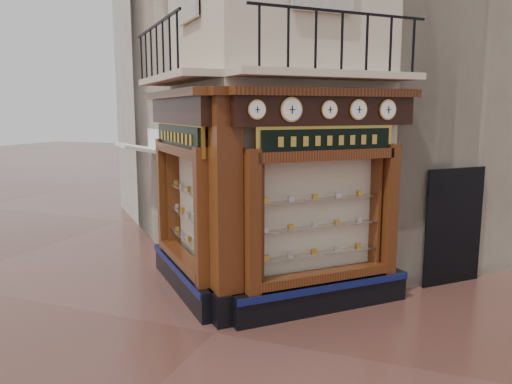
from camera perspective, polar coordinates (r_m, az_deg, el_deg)
The scene contains 16 objects.
ground at distance 8.53m, azimuth -4.76°, elevation -15.75°, with size 80.00×80.00×0.00m, color #532F26.
main_building at distance 13.74m, azimuth 6.82°, elevation 19.26°, with size 8.00×8.00×12.00m, color beige.
neighbour_left at distance 16.75m, azimuth 0.44°, elevation 15.78°, with size 8.00×8.00×11.00m, color beige.
neighbour_right at distance 15.71m, azimuth 18.28°, elevation 15.76°, with size 8.00×8.00×11.00m, color beige.
shopfront_left at distance 9.91m, azimuth -8.28°, elevation -0.27°, with size 2.86×2.86×3.98m.
shopfront_right at distance 8.88m, azimuth 7.74°, elevation -1.35°, with size 2.86×2.86×3.98m.
corner_pilaster at distance 8.34m, azimuth -3.44°, elevation -2.18°, with size 0.85×0.85×3.98m.
balcony at distance 9.10m, azimuth -0.93°, elevation 13.14°, with size 5.94×2.97×1.03m.
clock_a at distance 7.92m, azimuth 0.08°, elevation 9.40°, with size 0.26×0.26×0.31m.
clock_b at distance 8.19m, azimuth 4.04°, elevation 9.38°, with size 0.32×0.32×0.40m.
clock_c at distance 8.55m, azimuth 8.36°, elevation 9.30°, with size 0.26×0.26×0.31m.
clock_d at distance 8.87m, azimuth 11.60°, elevation 9.20°, with size 0.29×0.29×0.36m.
clock_e at distance 9.25m, azimuth 14.79°, elevation 9.08°, with size 0.29×0.29×0.36m.
awning at distance 13.31m, azimuth -12.90°, elevation -6.67°, with size 1.53×0.92×0.08m, color white, non-canonical shape.
signboard_left at distance 9.76m, azimuth -8.87°, elevation 6.22°, with size 2.21×2.21×0.59m.
signboard_right at distance 8.68m, azimuth 8.18°, elevation 5.87°, with size 1.95×1.95×0.52m.
Camera 1 is at (3.41, -6.93, 3.60)m, focal length 35.00 mm.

